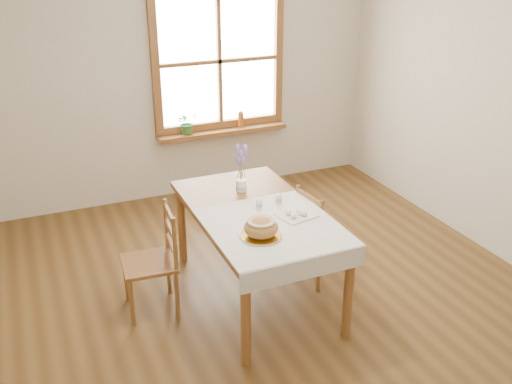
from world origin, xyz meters
TOP-DOWN VIEW (x-y plane):
  - ground at (0.00, 0.00)m, footprint 5.00×5.00m
  - room_walls at (0.00, 0.00)m, footprint 4.60×5.10m
  - window at (0.50, 2.47)m, footprint 1.46×0.08m
  - window_sill at (0.50, 2.40)m, footprint 1.46×0.20m
  - dining_table at (0.00, 0.30)m, footprint 0.90×1.60m
  - table_linen at (0.00, -0.00)m, footprint 0.91×0.99m
  - chair_left at (-0.82, 0.43)m, footprint 0.44×0.42m
  - chair_right at (0.63, 0.32)m, footprint 0.44×0.42m
  - bread_plate at (-0.14, -0.12)m, footprint 0.32×0.32m
  - bread_loaf at (-0.14, -0.12)m, footprint 0.24×0.24m
  - egg_napkin at (0.23, 0.08)m, footprint 0.31×0.28m
  - eggs at (0.23, 0.08)m, footprint 0.24×0.23m
  - salt_shaker at (0.02, 0.28)m, footprint 0.06×0.06m
  - pepper_shaker at (0.19, 0.30)m, footprint 0.06×0.06m
  - flower_vase at (0.03, 0.66)m, footprint 0.09×0.09m
  - lavender_bouquet at (0.03, 0.66)m, footprint 0.15×0.15m
  - potted_plant at (0.10, 2.40)m, footprint 0.28×0.29m
  - amber_bottle at (0.72, 2.40)m, footprint 0.08×0.08m

SIDE VIEW (x-z plane):
  - ground at x=0.00m, z-range 0.00..0.00m
  - chair_right at x=0.63m, z-range 0.00..0.82m
  - chair_left at x=-0.82m, z-range 0.00..0.84m
  - dining_table at x=0.00m, z-range 0.29..1.04m
  - window_sill at x=0.50m, z-range 0.66..0.71m
  - table_linen at x=0.00m, z-range 0.75..0.76m
  - egg_napkin at x=0.23m, z-range 0.76..0.77m
  - bread_plate at x=-0.14m, z-range 0.76..0.77m
  - eggs at x=0.23m, z-range 0.77..0.82m
  - flower_vase at x=0.03m, z-range 0.75..0.85m
  - salt_shaker at x=0.02m, z-range 0.76..0.85m
  - pepper_shaker at x=0.19m, z-range 0.76..0.86m
  - amber_bottle at x=0.72m, z-range 0.71..0.90m
  - potted_plant at x=0.10m, z-range 0.71..0.91m
  - bread_loaf at x=-0.14m, z-range 0.77..0.91m
  - lavender_bouquet at x=0.03m, z-range 0.85..1.13m
  - window at x=0.50m, z-range 0.72..2.18m
  - room_walls at x=0.00m, z-range 0.38..3.03m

